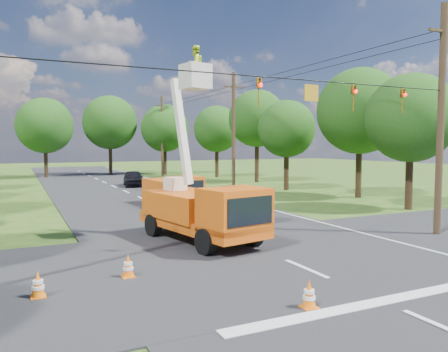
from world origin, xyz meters
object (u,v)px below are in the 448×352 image
second_truck (173,190)px  tree_right_b (360,111)px  tree_right_e (217,129)px  tree_right_a (411,118)px  traffic_cone_2 (232,223)px  traffic_cone_7 (208,197)px  bucket_truck (203,201)px  tree_right_c (287,129)px  tree_right_d (257,119)px  pole_right_mid (233,131)px  tree_far_c (165,128)px  ground_worker (220,225)px  traffic_cone_5 (38,285)px  pole_right_far (162,135)px  tree_far_b (110,123)px  traffic_cone_3 (228,211)px  distant_car (134,178)px  pole_right_near (441,118)px  tree_far_a (45,126)px  traffic_cone_0 (309,295)px  traffic_cone_4 (128,266)px

second_truck → tree_right_b: size_ratio=0.58×
tree_right_e → tree_right_a: bearing=-90.6°
traffic_cone_2 → traffic_cone_7: 10.36m
bucket_truck → tree_right_e: bearing=53.3°
tree_right_c → tree_right_d: (1.60, 8.00, 1.37)m
pole_right_mid → tree_far_c: size_ratio=1.09×
tree_right_a → tree_right_c: tree_right_a is taller
bucket_truck → ground_worker: size_ratio=4.88×
traffic_cone_5 → pole_right_far: size_ratio=0.07×
pole_right_mid → tree_far_b: (-5.50, 25.00, 1.70)m
traffic_cone_5 → pole_right_far: pole_right_far is taller
bucket_truck → tree_far_c: bearing=63.1°
second_truck → pole_right_far: pole_right_far is taller
pole_right_far → tree_right_e: bearing=-43.3°
traffic_cone_3 → pole_right_mid: bearing=62.1°
traffic_cone_2 → tree_right_c: 19.71m
distant_car → tree_far_c: tree_far_c is taller
tree_right_b → tree_right_d: 15.00m
pole_right_near → tree_far_a: 45.08m
bucket_truck → pole_right_near: pole_right_near is taller
pole_right_mid → tree_far_c: (1.00, 22.00, 0.96)m
tree_right_e → tree_far_b: size_ratio=0.84×
tree_right_a → tree_right_e: bearing=89.4°
ground_worker → pole_right_near: pole_right_near is taller
pole_right_near → tree_right_a: (5.00, 6.00, 0.46)m
pole_right_mid → traffic_cone_0: bearing=-112.8°
pole_right_far → second_truck: bearing=-106.1°
tree_right_d → tree_right_c: bearing=-101.3°
tree_right_b → tree_right_c: tree_right_b is taller
traffic_cone_3 → tree_far_c: (7.39, 34.06, 5.70)m
distant_car → traffic_cone_2: 23.28m
tree_far_a → second_truck: bearing=-78.8°
tree_far_c → pole_right_near: bearing=-91.4°
bucket_truck → tree_right_b: size_ratio=0.83×
traffic_cone_0 → traffic_cone_3: 13.29m
traffic_cone_0 → tree_far_b: bearing=84.4°
ground_worker → tree_right_a: size_ratio=0.20×
traffic_cone_0 → traffic_cone_4: 5.49m
traffic_cone_0 → tree_right_a: tree_right_a is taller
traffic_cone_7 → traffic_cone_5: bearing=-126.4°
traffic_cone_7 → traffic_cone_4: bearing=-121.2°
tree_right_c → tree_far_c: tree_far_c is taller
pole_right_far → tree_right_b: 28.78m
bucket_truck → traffic_cone_3: bucket_truck is taller
tree_right_c → tree_right_d: size_ratio=0.81×
tree_far_b → distant_car: bearing=-93.9°
traffic_cone_0 → pole_right_far: bearing=76.9°
second_truck → traffic_cone_3: second_truck is taller
tree_right_d → tree_far_b: bearing=123.2°
tree_far_a → traffic_cone_3: bearing=-78.5°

